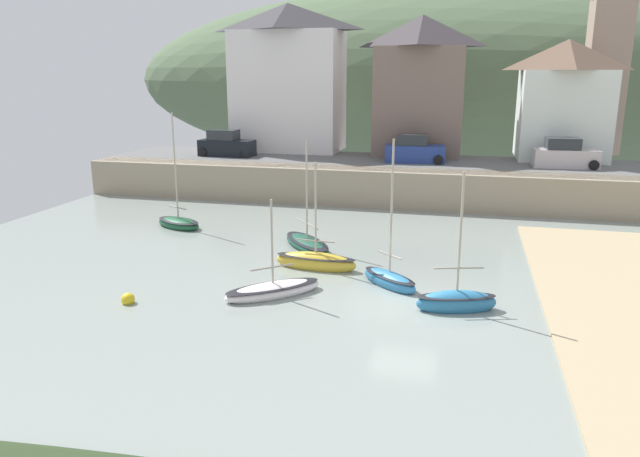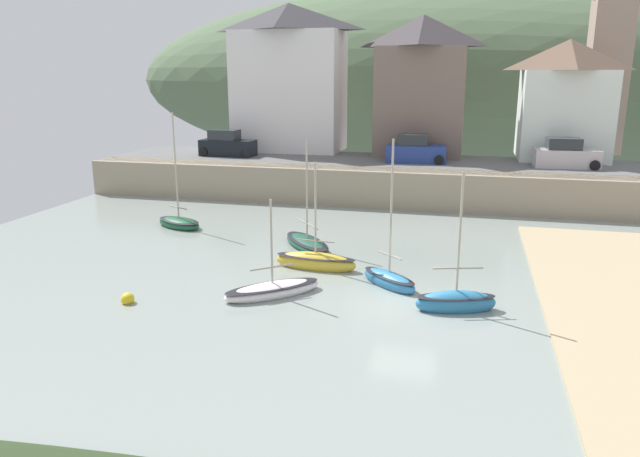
{
  "view_description": "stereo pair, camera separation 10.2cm",
  "coord_description": "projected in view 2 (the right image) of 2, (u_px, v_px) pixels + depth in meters",
  "views": [
    {
      "loc": [
        1.83,
        -21.37,
        8.53
      ],
      "look_at": [
        -4.64,
        5.27,
        1.33
      ],
      "focal_mm": 33.52,
      "sensor_mm": 36.0,
      "label": 1
    },
    {
      "loc": [
        1.93,
        -21.34,
        8.53
      ],
      "look_at": [
        -4.64,
        5.27,
        1.33
      ],
      "focal_mm": 33.52,
      "sensor_mm": 36.0,
      "label": 2
    }
  ],
  "objects": [
    {
      "name": "mooring_buoy",
      "position": [
        128.0,
        299.0,
        22.71
      ],
      "size": [
        0.51,
        0.51,
        0.51
      ],
      "color": "yellow",
      "rests_on": "ground"
    },
    {
      "name": "sailboat_nearest_shore",
      "position": [
        307.0,
        243.0,
        29.88
      ],
      "size": [
        3.68,
        4.05,
        5.51
      ],
      "rotation": [
        0.0,
        0.0,
        -0.88
      ],
      "color": "#1C4F3D",
      "rests_on": "ground"
    },
    {
      "name": "sailboat_tall_mast",
      "position": [
        389.0,
        279.0,
        24.51
      ],
      "size": [
        2.83,
        2.62,
        6.2
      ],
      "rotation": [
        0.0,
        0.0,
        -0.71
      ],
      "color": "teal",
      "rests_on": "ground"
    },
    {
      "name": "rowboat_small_beached",
      "position": [
        316.0,
        261.0,
        26.72
      ],
      "size": [
        3.81,
        1.29,
        5.01
      ],
      "rotation": [
        0.0,
        0.0,
        -0.07
      ],
      "color": "gold",
      "rests_on": "ground"
    },
    {
      "name": "parked_car_near_slipway",
      "position": [
        227.0,
        145.0,
        44.91
      ],
      "size": [
        4.16,
        1.85,
        1.95
      ],
      "rotation": [
        0.0,
        0.0,
        -0.04
      ],
      "color": "black",
      "rests_on": "ground"
    },
    {
      "name": "hillside_backdrop",
      "position": [
        457.0,
        80.0,
        72.53
      ],
      "size": [
        80.0,
        44.0,
        21.64
      ],
      "color": "#516748",
      "rests_on": "ground"
    },
    {
      "name": "parked_car_end_of_row",
      "position": [
        566.0,
        155.0,
        39.36
      ],
      "size": [
        4.19,
        1.93,
        1.95
      ],
      "rotation": [
        0.0,
        0.0,
        0.06
      ],
      "color": "#BEB3B5",
      "rests_on": "ground"
    },
    {
      "name": "sailboat_blue_trim",
      "position": [
        456.0,
        302.0,
        22.0
      ],
      "size": [
        3.14,
        1.75,
        5.38
      ],
      "rotation": [
        0.0,
        0.0,
        0.28
      ],
      "color": "teal",
      "rests_on": "ground"
    },
    {
      "name": "fishing_boat_green",
      "position": [
        272.0,
        290.0,
        23.48
      ],
      "size": [
        3.81,
        3.54,
        4.02
      ],
      "rotation": [
        0.0,
        0.0,
        0.72
      ],
      "color": "white",
      "rests_on": "ground"
    },
    {
      "name": "quay_seawall",
      "position": [
        434.0,
        186.0,
        38.74
      ],
      "size": [
        48.0,
        9.4,
        2.4
      ],
      "color": "gray",
      "rests_on": "ground"
    },
    {
      "name": "waterfront_building_left",
      "position": [
        289.0,
        77.0,
        47.06
      ],
      "size": [
        8.65,
        5.41,
        11.26
      ],
      "color": "silver",
      "rests_on": "ground"
    },
    {
      "name": "dinghy_open_wooden",
      "position": [
        179.0,
        222.0,
        33.86
      ],
      "size": [
        3.37,
        2.54,
        6.57
      ],
      "rotation": [
        0.0,
        0.0,
        -0.43
      ],
      "color": "#1C5132",
      "rests_on": "ground"
    },
    {
      "name": "waterfront_building_right",
      "position": [
        565.0,
        99.0,
        42.65
      ],
      "size": [
        6.32,
        6.15,
        8.37
      ],
      "color": "white",
      "rests_on": "ground"
    },
    {
      "name": "waterfront_building_centre",
      "position": [
        421.0,
        85.0,
        44.79
      ],
      "size": [
        6.7,
        6.21,
        10.2
      ],
      "color": "#776359",
      "rests_on": "ground"
    },
    {
      "name": "parked_car_by_wall",
      "position": [
        415.0,
        151.0,
        41.65
      ],
      "size": [
        4.2,
        1.97,
        1.95
      ],
      "rotation": [
        0.0,
        0.0,
        0.07
      ],
      "color": "navy",
      "rests_on": "ground"
    },
    {
      "name": "church_with_spire",
      "position": [
        610.0,
        47.0,
        44.7
      ],
      "size": [
        3.0,
        3.0,
        15.49
      ],
      "color": "gray",
      "rests_on": "ground"
    }
  ]
}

